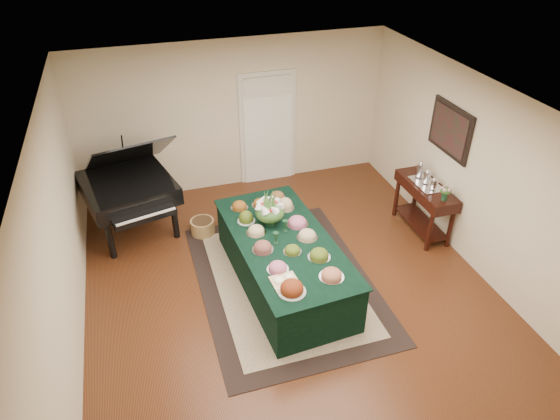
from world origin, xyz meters
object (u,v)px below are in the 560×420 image
object	(u,v)px
grand_piano	(129,187)
mahogany_sideboard	(425,196)
buffet_table	(284,261)
floral_centerpiece	(270,209)

from	to	relation	value
grand_piano	mahogany_sideboard	distance (m)	4.67
buffet_table	mahogany_sideboard	bearing A→B (deg)	12.54
floral_centerpiece	grand_piano	size ratio (longest dim) A/B	0.23
grand_piano	mahogany_sideboard	xyz separation A→B (m)	(4.45, -1.40, -0.15)
floral_centerpiece	mahogany_sideboard	size ratio (longest dim) A/B	0.35
mahogany_sideboard	buffet_table	bearing A→B (deg)	-167.46
buffet_table	grand_piano	size ratio (longest dim) A/B	1.50
buffet_table	grand_piano	xyz separation A→B (m)	(-1.93, 1.96, 0.43)
grand_piano	mahogany_sideboard	size ratio (longest dim) A/B	1.48
floral_centerpiece	grand_piano	world-z (taller)	grand_piano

